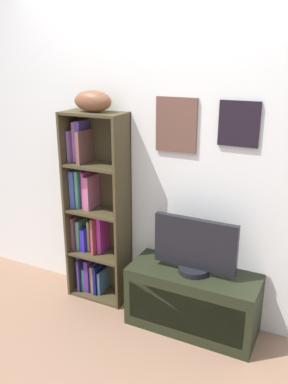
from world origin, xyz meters
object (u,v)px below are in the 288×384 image
television (195,247)px  bookshelf (94,215)px  football (93,101)px  tv_stand (192,300)px

television → bookshelf: bearing=173.9°
bookshelf → football: bearing=-29.0°
television → football: bearing=175.5°
football → television: bearing=-4.5°
tv_stand → bookshelf: bearing=173.8°
football → tv_stand: bearing=-4.6°
tv_stand → television: television is taller
tv_stand → television: bearing=90.0°
bookshelf → football: (0.05, -0.03, 0.90)m
football → tv_stand: 1.60m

